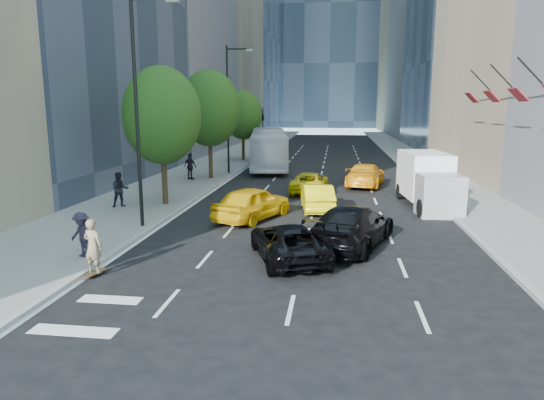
# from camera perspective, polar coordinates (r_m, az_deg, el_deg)

# --- Properties ---
(ground) EXTENTS (160.00, 160.00, 0.00)m
(ground) POSITION_cam_1_polar(r_m,az_deg,el_deg) (17.41, 0.12, -7.32)
(ground) COLOR black
(ground) RESTS_ON ground
(sidewalk_left) EXTENTS (6.00, 120.00, 0.15)m
(sidewalk_left) POSITION_cam_1_polar(r_m,az_deg,el_deg) (48.02, -5.95, 4.45)
(sidewalk_left) COLOR slate
(sidewalk_left) RESTS_ON ground
(sidewalk_right) EXTENTS (4.00, 120.00, 0.15)m
(sidewalk_right) POSITION_cam_1_polar(r_m,az_deg,el_deg) (47.37, 17.07, 3.94)
(sidewalk_right) COLOR slate
(sidewalk_right) RESTS_ON ground
(tower_right_far) EXTENTS (20.00, 24.00, 50.00)m
(tower_right_far) POSITION_cam_1_polar(r_m,az_deg,el_deg) (117.74, 18.25, 19.98)
(tower_right_far) COLOR #7B6755
(tower_right_far) RESTS_ON ground
(lamp_near) EXTENTS (2.13, 0.22, 10.00)m
(lamp_near) POSITION_cam_1_polar(r_m,az_deg,el_deg) (22.08, -15.29, 11.49)
(lamp_near) COLOR black
(lamp_near) RESTS_ON sidewalk_left
(lamp_far) EXTENTS (2.13, 0.22, 10.00)m
(lamp_far) POSITION_cam_1_polar(r_m,az_deg,el_deg) (39.32, -4.99, 11.42)
(lamp_far) COLOR black
(lamp_far) RESTS_ON sidewalk_left
(tree_near) EXTENTS (4.20, 4.20, 7.46)m
(tree_near) POSITION_cam_1_polar(r_m,az_deg,el_deg) (27.06, -12.83, 9.64)
(tree_near) COLOR #2F2112
(tree_near) RESTS_ON sidewalk_left
(tree_mid) EXTENTS (4.50, 4.50, 7.99)m
(tree_mid) POSITION_cam_1_polar(r_m,az_deg,el_deg) (36.61, -7.37, 10.63)
(tree_mid) COLOR #2F2112
(tree_mid) RESTS_ON sidewalk_left
(tree_far) EXTENTS (3.90, 3.90, 6.92)m
(tree_far) POSITION_cam_1_polar(r_m,az_deg,el_deg) (49.29, -3.44, 9.96)
(tree_far) COLOR #2F2112
(tree_far) RESTS_ON sidewalk_left
(traffic_signal) EXTENTS (2.48, 0.53, 5.20)m
(traffic_signal) POSITION_cam_1_polar(r_m,az_deg,el_deg) (57.05, -1.10, 9.71)
(traffic_signal) COLOR black
(traffic_signal) RESTS_ON sidewalk_left
(facade_flags) EXTENTS (1.85, 13.30, 2.05)m
(facade_flags) POSITION_cam_1_polar(r_m,az_deg,el_deg) (27.75, 25.93, 11.37)
(facade_flags) COLOR black
(facade_flags) RESTS_ON ground
(skateboarder) EXTENTS (0.73, 0.56, 1.79)m
(skateboarder) POSITION_cam_1_polar(r_m,az_deg,el_deg) (16.80, -20.30, -5.51)
(skateboarder) COLOR #7E6C4F
(skateboarder) RESTS_ON ground
(black_sedan_lincoln) EXTENTS (3.63, 5.19, 1.32)m
(black_sedan_lincoln) POSITION_cam_1_polar(r_m,az_deg,el_deg) (17.54, 1.92, -4.94)
(black_sedan_lincoln) COLOR black
(black_sedan_lincoln) RESTS_ON ground
(black_sedan_mercedes) EXTENTS (4.03, 6.13, 1.65)m
(black_sedan_mercedes) POSITION_cam_1_polar(r_m,az_deg,el_deg) (19.32, 9.38, -3.08)
(black_sedan_mercedes) COLOR black
(black_sedan_mercedes) RESTS_ON ground
(taxi_a) EXTENTS (3.69, 5.22, 1.65)m
(taxi_a) POSITION_cam_1_polar(r_m,az_deg,el_deg) (23.70, -2.32, -0.34)
(taxi_a) COLOR #E8AE0C
(taxi_a) RESTS_ON ground
(taxi_b) EXTENTS (2.07, 4.50, 1.43)m
(taxi_b) POSITION_cam_1_polar(r_m,az_deg,el_deg) (25.85, 5.34, 0.33)
(taxi_b) COLOR yellow
(taxi_b) RESTS_ON ground
(taxi_c) EXTENTS (2.38, 4.84, 1.32)m
(taxi_c) POSITION_cam_1_polar(r_m,az_deg,el_deg) (31.19, 4.44, 2.06)
(taxi_c) COLOR #CFB60A
(taxi_c) RESTS_ON ground
(taxi_d) EXTENTS (3.20, 5.78, 1.58)m
(taxi_d) POSITION_cam_1_polar(r_m,az_deg,el_deg) (34.27, 10.93, 2.92)
(taxi_d) COLOR orange
(taxi_d) RESTS_ON ground
(city_bus) EXTENTS (4.84, 13.11, 3.57)m
(city_bus) POSITION_cam_1_polar(r_m,az_deg,el_deg) (43.38, -0.44, 6.08)
(city_bus) COLOR silver
(city_bus) RESTS_ON ground
(box_truck) EXTENTS (2.76, 6.31, 2.93)m
(box_truck) POSITION_cam_1_polar(r_m,az_deg,el_deg) (27.92, 17.87, 2.25)
(box_truck) COLOR white
(box_truck) RESTS_ON ground
(pedestrian_a) EXTENTS (1.16, 1.10, 1.88)m
(pedestrian_a) POSITION_cam_1_polar(r_m,az_deg,el_deg) (27.10, -17.44, 1.16)
(pedestrian_a) COLOR black
(pedestrian_a) RESTS_ON sidewalk_left
(pedestrian_b) EXTENTS (1.23, 0.92, 1.94)m
(pedestrian_b) POSITION_cam_1_polar(r_m,az_deg,el_deg) (36.26, -9.58, 3.92)
(pedestrian_b) COLOR black
(pedestrian_b) RESTS_ON sidewalk_left
(pedestrian_c) EXTENTS (1.21, 0.98, 1.63)m
(pedestrian_c) POSITION_cam_1_polar(r_m,az_deg,el_deg) (18.61, -21.47, -3.80)
(pedestrian_c) COLOR #221D2C
(pedestrian_c) RESTS_ON sidewalk_left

